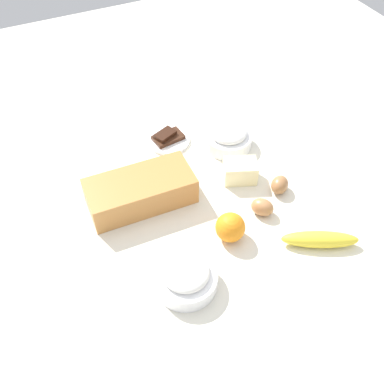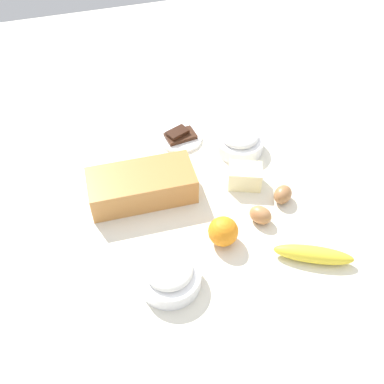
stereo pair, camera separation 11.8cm
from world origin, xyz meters
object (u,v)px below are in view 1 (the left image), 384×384
banana (320,239)px  butter_block (240,171)px  egg_near_butter (280,185)px  loaf_pan (140,190)px  chocolate_plate (168,139)px  flour_bowl (186,277)px  orange_fruit (230,227)px  sugar_bowl (228,137)px  egg_beside_bowl (262,207)px

banana → butter_block: 0.29m
butter_block → egg_near_butter: bearing=131.2°
egg_near_butter → loaf_pan: bearing=-19.3°
butter_block → chocolate_plate: 0.26m
loaf_pan → banana: loaf_pan is taller
flour_bowl → orange_fruit: orange_fruit is taller
sugar_bowl → banana: size_ratio=0.75×
flour_bowl → banana: (-0.34, 0.04, -0.01)m
flour_bowl → sugar_bowl: (-0.32, -0.39, 0.00)m
loaf_pan → orange_fruit: size_ratio=3.80×
orange_fruit → butter_block: (-0.12, -0.17, -0.01)m
flour_bowl → egg_beside_bowl: size_ratio=2.42×
sugar_bowl → orange_fruit: orange_fruit is taller
flour_bowl → butter_block: (-0.28, -0.25, -0.00)m
butter_block → banana: bearing=103.0°
sugar_bowl → egg_beside_bowl: (0.05, 0.27, -0.01)m
sugar_bowl → banana: (-0.03, 0.42, -0.01)m
orange_fruit → egg_beside_bowl: 0.12m
chocolate_plate → butter_block: bearing=117.2°
loaf_pan → egg_beside_bowl: bearing=149.3°
egg_beside_bowl → sugar_bowl: bearing=-99.6°
loaf_pan → flour_bowl: (-0.00, 0.28, -0.01)m
butter_block → orange_fruit: bearing=53.8°
egg_beside_bowl → chocolate_plate: bearing=-73.3°
butter_block → chocolate_plate: size_ratio=0.69×
flour_bowl → orange_fruit: (-0.16, -0.08, 0.01)m
loaf_pan → egg_beside_bowl: size_ratio=4.72×
banana → orange_fruit: orange_fruit is taller
flour_bowl → sugar_bowl: size_ratio=1.02×
banana → butter_block: size_ratio=2.11×
sugar_bowl → orange_fruit: bearing=62.5°
banana → chocolate_plate: (0.18, -0.52, -0.01)m
egg_near_butter → chocolate_plate: (0.19, -0.32, -0.01)m
loaf_pan → flour_bowl: 0.28m
egg_near_butter → butter_block: bearing=-48.8°
egg_near_butter → orange_fruit: bearing=22.5°
flour_bowl → sugar_bowl: bearing=-129.4°
loaf_pan → flour_bowl: size_ratio=1.95×
loaf_pan → butter_block: loaf_pan is taller
flour_bowl → banana: size_ratio=0.77×
butter_block → chocolate_plate: bearing=-62.8°
loaf_pan → flour_bowl: bearing=92.0°
egg_beside_bowl → chocolate_plate: size_ratio=0.46×
flour_bowl → egg_beside_bowl: 0.29m
flour_bowl → chocolate_plate: size_ratio=1.12×
banana → egg_beside_bowl: (0.07, -0.15, 0.00)m
orange_fruit → chocolate_plate: orange_fruit is taller
loaf_pan → banana: (-0.35, 0.32, -0.02)m
egg_beside_bowl → butter_block: bearing=-94.0°
sugar_bowl → chocolate_plate: sugar_bowl is taller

